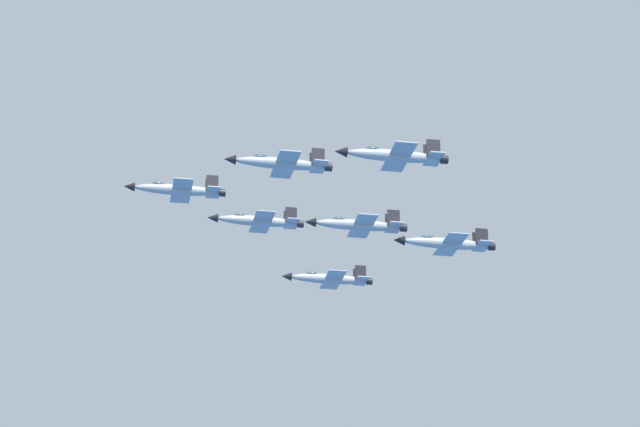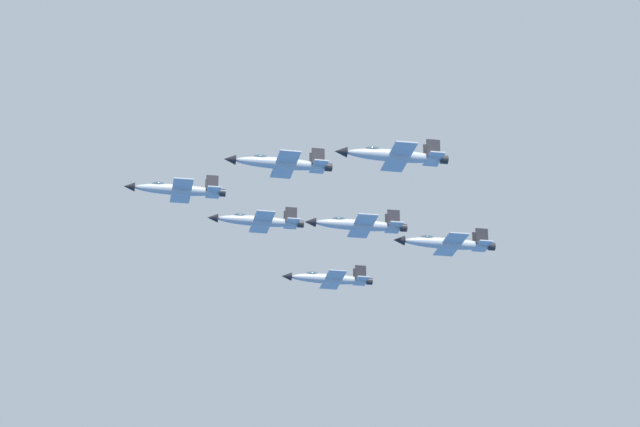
{
  "view_description": "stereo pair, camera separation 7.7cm",
  "coord_description": "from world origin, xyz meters",
  "px_view_note": "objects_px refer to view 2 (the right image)",
  "views": [
    {
      "loc": [
        23.27,
        194.75,
        86.2
      ],
      "look_at": [
        -13.91,
        29.92,
        156.32
      ],
      "focal_mm": 74.64,
      "sensor_mm": 36.0,
      "label": 1
    },
    {
      "loc": [
        23.19,
        194.76,
        86.2
      ],
      "look_at": [
        -13.91,
        29.92,
        156.32
      ],
      "focal_mm": 74.64,
      "sensor_mm": 36.0,
      "label": 2
    }
  ],
  "objects_px": {
    "jet_right_outer": "(329,279)",
    "jet_slot_rear": "(358,225)",
    "jet_lead": "(177,189)",
    "jet_left_wingman": "(281,163)",
    "jet_trailing": "(446,243)",
    "jet_left_outer": "(394,155)",
    "jet_right_wingman": "(258,221)"
  },
  "relations": [
    {
      "from": "jet_right_outer",
      "to": "jet_slot_rear",
      "type": "bearing_deg",
      "value": 90.35
    },
    {
      "from": "jet_lead",
      "to": "jet_left_wingman",
      "type": "relative_size",
      "value": 0.97
    },
    {
      "from": "jet_trailing",
      "to": "jet_left_wingman",
      "type": "bearing_deg",
      "value": 22.98
    },
    {
      "from": "jet_trailing",
      "to": "jet_right_outer",
      "type": "bearing_deg",
      "value": -59.58
    },
    {
      "from": "jet_left_outer",
      "to": "jet_left_wingman",
      "type": "bearing_deg",
      "value": -40.1
    },
    {
      "from": "jet_left_outer",
      "to": "jet_slot_rear",
      "type": "bearing_deg",
      "value": -89.74
    },
    {
      "from": "jet_lead",
      "to": "jet_left_outer",
      "type": "distance_m",
      "value": 33.05
    },
    {
      "from": "jet_left_outer",
      "to": "jet_right_outer",
      "type": "bearing_deg",
      "value": -89.74
    },
    {
      "from": "jet_lead",
      "to": "jet_right_outer",
      "type": "relative_size",
      "value": 0.98
    },
    {
      "from": "jet_left_wingman",
      "to": "jet_right_outer",
      "type": "relative_size",
      "value": 1.01
    },
    {
      "from": "jet_lead",
      "to": "jet_right_wingman",
      "type": "relative_size",
      "value": 0.98
    },
    {
      "from": "jet_right_outer",
      "to": "jet_right_wingman",
      "type": "bearing_deg",
      "value": 40.72
    },
    {
      "from": "jet_left_outer",
      "to": "jet_trailing",
      "type": "height_order",
      "value": "jet_left_outer"
    },
    {
      "from": "jet_left_wingman",
      "to": "jet_slot_rear",
      "type": "xyz_separation_m",
      "value": [
        -12.96,
        -10.18,
        -3.48
      ]
    },
    {
      "from": "jet_left_outer",
      "to": "jet_trailing",
      "type": "distance_m",
      "value": 24.89
    },
    {
      "from": "jet_right_wingman",
      "to": "jet_left_outer",
      "type": "height_order",
      "value": "jet_right_wingman"
    },
    {
      "from": "jet_left_wingman",
      "to": "jet_left_outer",
      "type": "xyz_separation_m",
      "value": [
        -12.13,
        11.15,
        -2.73
      ]
    },
    {
      "from": "jet_left_outer",
      "to": "jet_trailing",
      "type": "relative_size",
      "value": 0.98
    },
    {
      "from": "jet_right_outer",
      "to": "jet_trailing",
      "type": "xyz_separation_m",
      "value": [
        -11.72,
        21.81,
        -1.47
      ]
    },
    {
      "from": "jet_slot_rear",
      "to": "jet_trailing",
      "type": "bearing_deg",
      "value": -178.93
    },
    {
      "from": "jet_lead",
      "to": "jet_right_wingman",
      "type": "xyz_separation_m",
      "value": [
        -12.95,
        -10.18,
        0.63
      ]
    },
    {
      "from": "jet_slot_rear",
      "to": "jet_trailing",
      "type": "distance_m",
      "value": 12.69
    },
    {
      "from": "jet_lead",
      "to": "jet_left_wingman",
      "type": "bearing_deg",
      "value": 140.39
    },
    {
      "from": "jet_right_wingman",
      "to": "jet_right_outer",
      "type": "relative_size",
      "value": 1.0
    },
    {
      "from": "jet_left_wingman",
      "to": "jet_left_outer",
      "type": "bearing_deg",
      "value": 139.17
    },
    {
      "from": "jet_right_outer",
      "to": "jet_lead",
      "type": "bearing_deg",
      "value": 40.72
    },
    {
      "from": "jet_left_wingman",
      "to": "jet_trailing",
      "type": "height_order",
      "value": "jet_left_wingman"
    },
    {
      "from": "jet_left_outer",
      "to": "jet_right_outer",
      "type": "distance_m",
      "value": 42.7
    },
    {
      "from": "jet_right_wingman",
      "to": "jet_slot_rear",
      "type": "height_order",
      "value": "jet_right_wingman"
    },
    {
      "from": "jet_right_wingman",
      "to": "jet_trailing",
      "type": "xyz_separation_m",
      "value": [
        -24.68,
        11.63,
        -5.8
      ]
    },
    {
      "from": "jet_slot_rear",
      "to": "jet_left_wingman",
      "type": "bearing_deg",
      "value": 41.44
    },
    {
      "from": "jet_left_wingman",
      "to": "jet_right_outer",
      "type": "bearing_deg",
      "value": -111.88
    }
  ]
}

